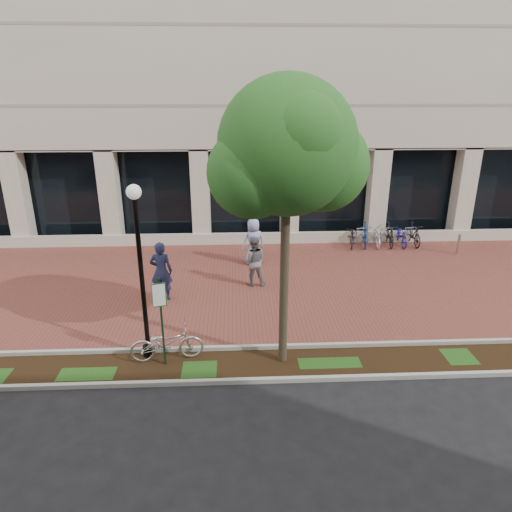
{
  "coord_description": "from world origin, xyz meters",
  "views": [
    {
      "loc": [
        -0.49,
        -15.23,
        6.65
      ],
      "look_at": [
        0.2,
        -0.8,
        1.34
      ],
      "focal_mm": 32.0,
      "sensor_mm": 36.0,
      "label": 1
    }
  ],
  "objects_px": {
    "locked_bicycle": "(167,343)",
    "pedestrian_left": "(161,271)",
    "parking_sign": "(161,311)",
    "pedestrian_right": "(253,242)",
    "lamppost": "(141,265)",
    "bollard": "(459,244)",
    "pedestrian_mid": "(253,261)",
    "street_tree": "(289,156)",
    "bike_rack_cluster": "(383,235)"
  },
  "relations": [
    {
      "from": "locked_bicycle",
      "to": "pedestrian_left",
      "type": "relative_size",
      "value": 0.93
    },
    {
      "from": "locked_bicycle",
      "to": "bollard",
      "type": "distance_m",
      "value": 13.54
    },
    {
      "from": "lamppost",
      "to": "pedestrian_mid",
      "type": "relative_size",
      "value": 2.51
    },
    {
      "from": "locked_bicycle",
      "to": "bike_rack_cluster",
      "type": "bearing_deg",
      "value": -50.97
    },
    {
      "from": "lamppost",
      "to": "street_tree",
      "type": "relative_size",
      "value": 0.65
    },
    {
      "from": "lamppost",
      "to": "street_tree",
      "type": "xyz_separation_m",
      "value": [
        3.56,
        -0.36,
        2.68
      ]
    },
    {
      "from": "bollard",
      "to": "street_tree",
      "type": "bearing_deg",
      "value": -137.05
    },
    {
      "from": "lamppost",
      "to": "bollard",
      "type": "xyz_separation_m",
      "value": [
        11.79,
        7.3,
        -2.09
      ]
    },
    {
      "from": "lamppost",
      "to": "street_tree",
      "type": "distance_m",
      "value": 4.47
    },
    {
      "from": "locked_bicycle",
      "to": "pedestrian_right",
      "type": "xyz_separation_m",
      "value": [
        2.53,
        6.84,
        0.45
      ]
    },
    {
      "from": "locked_bicycle",
      "to": "bike_rack_cluster",
      "type": "xyz_separation_m",
      "value": [
        8.43,
        8.88,
        -0.01
      ]
    },
    {
      "from": "pedestrian_mid",
      "to": "bollard",
      "type": "bearing_deg",
      "value": -163.02
    },
    {
      "from": "locked_bicycle",
      "to": "pedestrian_right",
      "type": "relative_size",
      "value": 1.0
    },
    {
      "from": "pedestrian_mid",
      "to": "bike_rack_cluster",
      "type": "xyz_separation_m",
      "value": [
        5.98,
        4.14,
        -0.43
      ]
    },
    {
      "from": "lamppost",
      "to": "locked_bicycle",
      "type": "height_order",
      "value": "lamppost"
    },
    {
      "from": "pedestrian_left",
      "to": "lamppost",
      "type": "bearing_deg",
      "value": 94.85
    },
    {
      "from": "pedestrian_mid",
      "to": "lamppost",
      "type": "bearing_deg",
      "value": 56.19
    },
    {
      "from": "pedestrian_left",
      "to": "bollard",
      "type": "relative_size",
      "value": 2.1
    },
    {
      "from": "locked_bicycle",
      "to": "pedestrian_mid",
      "type": "distance_m",
      "value": 5.35
    },
    {
      "from": "pedestrian_mid",
      "to": "pedestrian_right",
      "type": "relative_size",
      "value": 0.97
    },
    {
      "from": "parking_sign",
      "to": "locked_bicycle",
      "type": "distance_m",
      "value": 1.07
    },
    {
      "from": "parking_sign",
      "to": "pedestrian_right",
      "type": "height_order",
      "value": "parking_sign"
    },
    {
      "from": "street_tree",
      "to": "pedestrian_left",
      "type": "relative_size",
      "value": 3.48
    },
    {
      "from": "bike_rack_cluster",
      "to": "locked_bicycle",
      "type": "bearing_deg",
      "value": -125.16
    },
    {
      "from": "pedestrian_right",
      "to": "bike_rack_cluster",
      "type": "height_order",
      "value": "pedestrian_right"
    },
    {
      "from": "street_tree",
      "to": "locked_bicycle",
      "type": "height_order",
      "value": "street_tree"
    },
    {
      "from": "street_tree",
      "to": "pedestrian_mid",
      "type": "height_order",
      "value": "street_tree"
    },
    {
      "from": "lamppost",
      "to": "pedestrian_right",
      "type": "xyz_separation_m",
      "value": [
        3.06,
        6.62,
        -1.64
      ]
    },
    {
      "from": "pedestrian_left",
      "to": "bike_rack_cluster",
      "type": "height_order",
      "value": "pedestrian_left"
    },
    {
      "from": "lamppost",
      "to": "bike_rack_cluster",
      "type": "distance_m",
      "value": 12.63
    },
    {
      "from": "pedestrian_left",
      "to": "bollard",
      "type": "bearing_deg",
      "value": -159.28
    },
    {
      "from": "parking_sign",
      "to": "pedestrian_right",
      "type": "distance_m",
      "value": 7.55
    },
    {
      "from": "parking_sign",
      "to": "pedestrian_mid",
      "type": "bearing_deg",
      "value": 49.02
    },
    {
      "from": "parking_sign",
      "to": "pedestrian_right",
      "type": "xyz_separation_m",
      "value": [
        2.57,
        7.07,
        -0.59
      ]
    },
    {
      "from": "street_tree",
      "to": "pedestrian_mid",
      "type": "xyz_separation_m",
      "value": [
        -0.59,
        4.88,
        -4.35
      ]
    },
    {
      "from": "pedestrian_left",
      "to": "pedestrian_mid",
      "type": "height_order",
      "value": "pedestrian_left"
    },
    {
      "from": "street_tree",
      "to": "locked_bicycle",
      "type": "bearing_deg",
      "value": 177.33
    },
    {
      "from": "parking_sign",
      "to": "bike_rack_cluster",
      "type": "height_order",
      "value": "parking_sign"
    },
    {
      "from": "pedestrian_right",
      "to": "bike_rack_cluster",
      "type": "distance_m",
      "value": 6.25
    },
    {
      "from": "pedestrian_left",
      "to": "pedestrian_right",
      "type": "xyz_separation_m",
      "value": [
        3.18,
        3.14,
        -0.07
      ]
    },
    {
      "from": "street_tree",
      "to": "pedestrian_mid",
      "type": "distance_m",
      "value": 6.56
    },
    {
      "from": "pedestrian_mid",
      "to": "bike_rack_cluster",
      "type": "relative_size",
      "value": 0.52
    },
    {
      "from": "lamppost",
      "to": "bollard",
      "type": "bearing_deg",
      "value": 31.77
    },
    {
      "from": "pedestrian_right",
      "to": "lamppost",
      "type": "bearing_deg",
      "value": 45.11
    },
    {
      "from": "locked_bicycle",
      "to": "pedestrian_right",
      "type": "height_order",
      "value": "pedestrian_right"
    },
    {
      "from": "parking_sign",
      "to": "bike_rack_cluster",
      "type": "relative_size",
      "value": 0.69
    },
    {
      "from": "pedestrian_mid",
      "to": "parking_sign",
      "type": "bearing_deg",
      "value": 62.96
    },
    {
      "from": "locked_bicycle",
      "to": "bike_rack_cluster",
      "type": "relative_size",
      "value": 0.54
    },
    {
      "from": "locked_bicycle",
      "to": "bike_rack_cluster",
      "type": "distance_m",
      "value": 12.24
    },
    {
      "from": "bollard",
      "to": "pedestrian_mid",
      "type": "bearing_deg",
      "value": -162.5
    }
  ]
}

